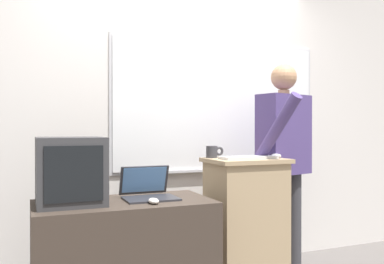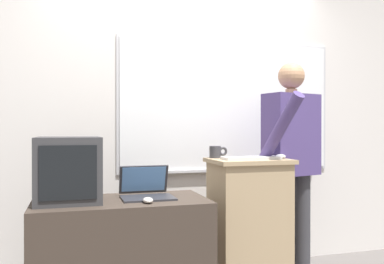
% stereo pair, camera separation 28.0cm
% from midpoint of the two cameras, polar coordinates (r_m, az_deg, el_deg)
% --- Properties ---
extents(back_wall, '(6.40, 0.17, 2.98)m').
position_cam_midpoint_polar(back_wall, '(3.54, 1.17, 5.00)').
color(back_wall, silver).
rests_on(back_wall, ground_plane).
extents(lectern_podium, '(0.56, 0.44, 0.99)m').
position_cam_midpoint_polar(lectern_podium, '(3.09, 10.62, -12.86)').
color(lectern_podium, tan).
rests_on(lectern_podium, ground_plane).
extents(side_desk, '(1.09, 0.57, 0.76)m').
position_cam_midpoint_polar(side_desk, '(2.71, -6.86, -17.37)').
color(side_desk, '#382D26').
rests_on(side_desk, ground_plane).
extents(person_presenter, '(0.61, 0.63, 1.73)m').
position_cam_midpoint_polar(person_presenter, '(3.31, 16.20, -3.08)').
color(person_presenter, '#333338').
rests_on(person_presenter, ground_plane).
extents(laptop, '(0.33, 0.32, 0.20)m').
position_cam_midpoint_polar(laptop, '(2.70, -3.54, -7.95)').
color(laptop, '#28282D').
rests_on(laptop, side_desk).
extents(wireless_keyboard, '(0.42, 0.15, 0.02)m').
position_cam_midpoint_polar(wireless_keyboard, '(2.96, 11.01, -3.61)').
color(wireless_keyboard, silver).
rests_on(wireless_keyboard, lectern_podium).
extents(computer_mouse_by_laptop, '(0.06, 0.10, 0.03)m').
position_cam_midpoint_polar(computer_mouse_by_laptop, '(2.49, -2.97, -9.57)').
color(computer_mouse_by_laptop, silver).
rests_on(computer_mouse_by_laptop, side_desk).
extents(computer_mouse_by_keyboard, '(0.06, 0.10, 0.03)m').
position_cam_midpoint_polar(computer_mouse_by_keyboard, '(3.08, 14.93, -3.33)').
color(computer_mouse_by_keyboard, '#BCBCC1').
rests_on(computer_mouse_by_keyboard, lectern_podium).
extents(crt_monitor, '(0.39, 0.45, 0.40)m').
position_cam_midpoint_polar(crt_monitor, '(2.60, -14.02, -5.09)').
color(crt_monitor, '#333335').
rests_on(crt_monitor, side_desk).
extents(coffee_mug, '(0.14, 0.09, 0.09)m').
position_cam_midpoint_polar(coffee_mug, '(3.06, 6.02, -2.81)').
color(coffee_mug, '#333338').
rests_on(coffee_mug, lectern_podium).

